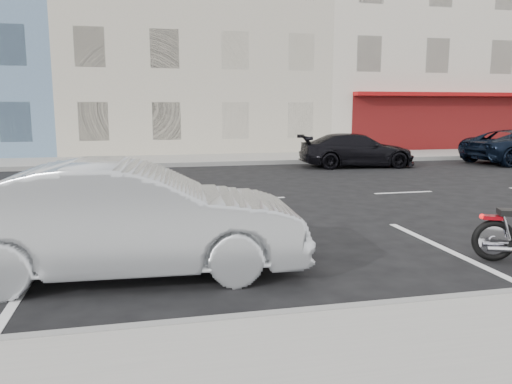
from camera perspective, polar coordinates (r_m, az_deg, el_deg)
ground at (r=12.58m, az=8.51°, el=-0.41°), size 120.00×120.00×0.00m
sidewalk_far at (r=20.35m, az=-14.06°, el=3.43°), size 80.00×3.40×0.15m
curb_near at (r=5.02m, az=-17.70°, el=-15.45°), size 80.00×0.12×0.16m
curb_far at (r=18.66m, az=-14.16°, el=2.91°), size 80.00×0.12×0.16m
bldg_cream at (r=28.18m, az=-7.85°, el=16.84°), size 12.00×12.00×11.50m
bldg_corner at (r=32.13m, az=16.97°, el=16.52°), size 14.00×12.00×12.50m
fire_hydrant at (r=26.02m, az=26.80°, el=4.99°), size 0.20×0.20×0.72m
sedan_silver at (r=6.66m, az=-14.23°, el=-3.00°), size 4.62×1.84×1.50m
car_far at (r=18.85m, az=11.43°, el=4.70°), size 4.38×2.13×1.23m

